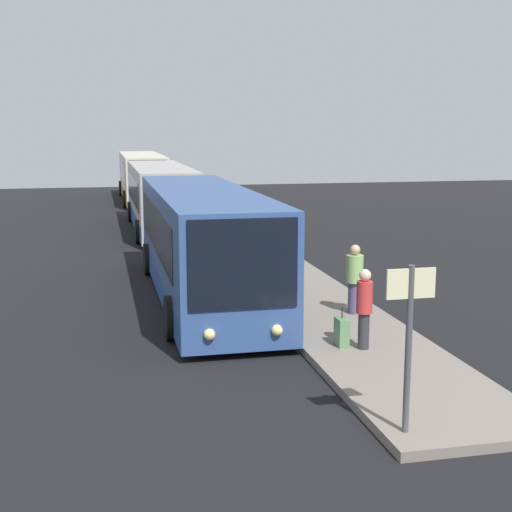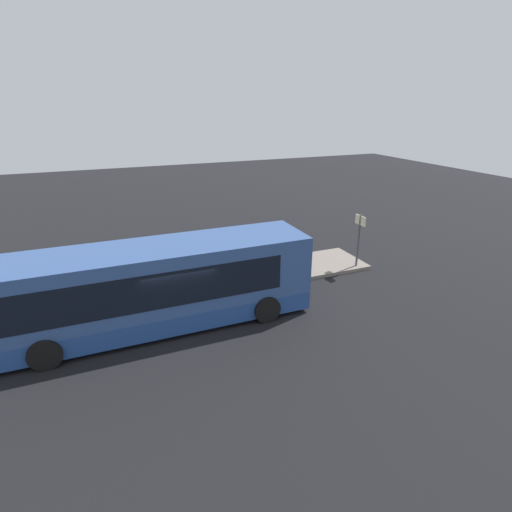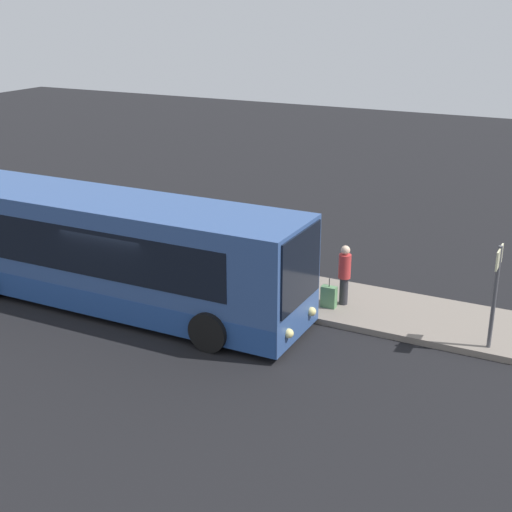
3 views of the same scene
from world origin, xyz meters
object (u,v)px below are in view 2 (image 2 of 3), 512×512
passenger_waiting (212,256)px  sign_post (359,234)px  bus_lead (151,288)px  passenger_boarding (167,274)px  suitcase (272,270)px  passenger_with_bags (275,253)px

passenger_waiting → sign_post: (6.89, -1.69, 0.73)m
bus_lead → passenger_waiting: bus_lead is taller
passenger_boarding → suitcase: (4.81, -0.10, -0.57)m
passenger_boarding → passenger_with_bags: size_ratio=0.95×
passenger_boarding → passenger_with_bags: (5.10, 0.29, 0.07)m
passenger_boarding → sign_post: 9.22m
suitcase → sign_post: (4.36, -0.49, 1.36)m
passenger_boarding → sign_post: sign_post is taller
passenger_with_bags → sign_post: (4.07, -0.87, 0.72)m
suitcase → passenger_waiting: bearing=154.5°
bus_lead → passenger_with_bags: bus_lead is taller
bus_lead → passenger_boarding: bearing=67.0°
bus_lead → sign_post: (10.13, 1.66, 0.30)m
passenger_with_bags → suitcase: size_ratio=2.03×
passenger_waiting → sign_post: 7.13m
passenger_with_bags → sign_post: 4.23m
suitcase → sign_post: sign_post is taller
bus_lead → suitcase: (5.76, 2.15, -1.06)m
bus_lead → suitcase: bus_lead is taller
passenger_waiting → passenger_with_bags: passenger_waiting is taller
suitcase → sign_post: bearing=-6.4°
passenger_waiting → suitcase: passenger_waiting is taller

